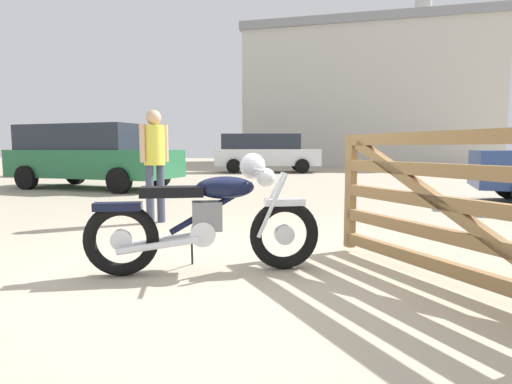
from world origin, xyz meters
The scene contains 8 objects.
ground_plane centered at (0.00, 0.00, 0.00)m, with size 80.00×80.00×0.00m, color tan.
vintage_motorcycle centered at (0.01, -0.05, 0.49)m, with size 2.01×0.93×1.07m.
timber_gate centered at (2.12, -0.32, 0.70)m, with size 1.55×2.16×1.60m.
bystander centered at (-1.46, 2.15, 1.02)m, with size 0.31×0.38×1.66m.
red_hatchback_near centered at (-5.39, 6.88, 0.94)m, with size 4.94×2.58×1.74m.
white_estate_far centered at (-8.29, 11.83, 0.94)m, with size 4.70×1.98×1.74m.
dark_sedan_left centered at (-1.76, 15.16, 0.94)m, with size 4.93×2.55×1.74m.
industrial_building centered at (3.65, 27.23, 4.44)m, with size 15.87×13.62×19.57m.
Camera 1 is at (1.02, -3.57, 1.11)m, focal length 28.93 mm.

